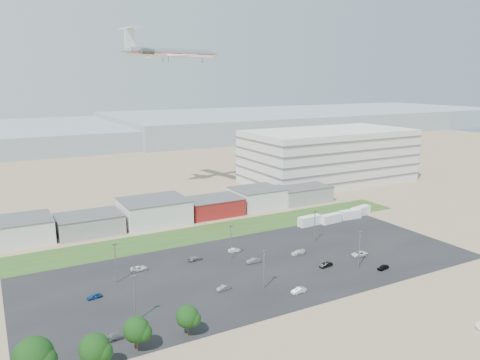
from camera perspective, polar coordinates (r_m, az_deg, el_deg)
ground at (r=108.25m, az=5.36°, el=-14.55°), size 700.00×700.00×0.00m
parking_lot at (r=126.00m, az=2.09°, el=-10.51°), size 120.00×50.00×0.01m
grass_strip at (r=150.66m, az=-5.87°, el=-6.71°), size 160.00×16.00×0.02m
hills_backdrop at (r=408.25m, az=-15.30°, el=5.53°), size 700.00×200.00×9.00m
building_row at (r=161.57m, az=-14.14°, el=-4.23°), size 170.00×20.00×8.00m
parking_garage at (r=229.81m, az=10.74°, el=2.91°), size 80.00×40.00×25.00m
box_trailer_a at (r=161.03m, az=8.48°, el=-4.93°), size 8.78×3.27×3.23m
box_trailer_b at (r=165.06m, az=11.02°, el=-4.63°), size 8.30×3.21×3.04m
box_trailer_c at (r=171.34m, az=13.28°, el=-4.10°), size 8.42×3.09×3.10m
box_trailer_d at (r=176.10m, az=14.47°, el=-3.69°), size 9.08×4.40×3.27m
tree_mid at (r=86.40m, az=-17.29°, el=-19.36°), size 5.54×5.54×8.31m
tree_right at (r=90.77m, az=-12.51°, el=-17.66°), size 5.13×5.13×7.69m
tree_near at (r=94.14m, az=-6.43°, el=-16.47°), size 4.76×4.76×7.13m
lightpole_front_l at (r=100.09m, az=-12.75°, el=-13.96°), size 1.17×0.49×9.96m
lightpole_front_m at (r=112.13m, az=2.92°, el=-10.87°), size 1.11×0.46×9.43m
lightpole_front_r at (r=128.00m, az=14.33°, el=-8.20°), size 1.14×0.48×9.69m
lightpole_back_l at (r=118.95m, az=-14.94°, el=-9.78°), size 1.16×0.48×9.88m
lightpole_back_m at (r=129.70m, az=-1.13°, el=-7.59°), size 1.11×0.46×9.47m
lightpole_back_r at (r=144.36m, az=9.09°, el=-5.62°), size 1.14×0.48×9.72m
airliner at (r=204.65m, az=-8.26°, el=15.08°), size 52.78×40.47×14.13m
parked_car_0 at (r=136.89m, az=14.34°, el=-8.72°), size 4.89×2.64×1.30m
parked_car_1 at (r=127.59m, az=10.44°, el=-10.11°), size 4.04×1.83×1.29m
parked_car_2 at (r=129.50m, az=17.05°, el=-10.13°), size 3.70×1.82×1.21m
parked_car_4 at (r=112.85m, az=-2.03°, el=-13.01°), size 3.63×1.60×1.16m
parked_car_5 at (r=113.80m, az=-17.34°, el=-13.37°), size 3.49×1.79×1.14m
parked_car_6 at (r=130.33m, az=-5.47°, el=-9.48°), size 4.36×2.12×1.22m
parked_car_7 at (r=128.12m, az=1.62°, el=-9.81°), size 3.94×1.46×1.29m
parked_car_9 at (r=126.05m, az=-12.21°, el=-10.49°), size 4.47×2.21×1.22m
parked_car_10 at (r=97.02m, az=-14.68°, el=-17.86°), size 4.65×2.29×1.30m
parked_car_11 at (r=135.72m, az=-0.68°, el=-8.54°), size 3.62×1.44×1.17m
parked_car_12 at (r=134.95m, az=7.07°, el=-8.75°), size 4.18×1.73×1.21m
parked_car_13 at (r=112.25m, az=7.16°, el=-13.21°), size 3.89×1.56×1.26m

